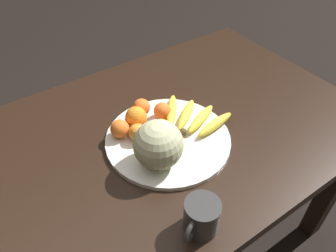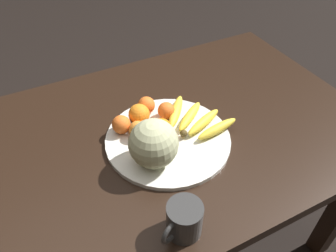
{
  "view_description": "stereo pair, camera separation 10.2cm",
  "coord_description": "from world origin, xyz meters",
  "px_view_note": "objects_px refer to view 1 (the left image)",
  "views": [
    {
      "loc": [
        0.46,
        0.67,
        1.48
      ],
      "look_at": [
        0.03,
        0.05,
        0.78
      ],
      "focal_mm": 35.0,
      "sensor_mm": 36.0,
      "label": 1
    },
    {
      "loc": [
        0.37,
        0.72,
        1.48
      ],
      "look_at": [
        0.03,
        0.05,
        0.78
      ],
      "focal_mm": 35.0,
      "sensor_mm": 36.0,
      "label": 2
    }
  ],
  "objects_px": {
    "fruit_bowl": "(168,139)",
    "ceramic_mug": "(201,217)",
    "kitchen_table": "(166,148)",
    "orange_back_left": "(120,129)",
    "orange_front_right": "(136,117)",
    "produce_tag": "(151,125)",
    "banana_bunch": "(192,117)",
    "orange_top_small": "(138,133)",
    "orange_mid_center": "(161,129)",
    "orange_back_right": "(141,107)",
    "orange_front_left": "(162,111)",
    "melon": "(158,145)"
  },
  "relations": [
    {
      "from": "fruit_bowl",
      "to": "ceramic_mug",
      "type": "height_order",
      "value": "ceramic_mug"
    },
    {
      "from": "kitchen_table",
      "to": "orange_back_left",
      "type": "relative_size",
      "value": 22.58
    },
    {
      "from": "orange_front_right",
      "to": "produce_tag",
      "type": "height_order",
      "value": "orange_front_right"
    },
    {
      "from": "banana_bunch",
      "to": "produce_tag",
      "type": "height_order",
      "value": "banana_bunch"
    },
    {
      "from": "ceramic_mug",
      "to": "orange_back_left",
      "type": "bearing_deg",
      "value": -88.48
    },
    {
      "from": "orange_top_small",
      "to": "ceramic_mug",
      "type": "xyz_separation_m",
      "value": [
        0.03,
        0.35,
        0.0
      ]
    },
    {
      "from": "fruit_bowl",
      "to": "orange_top_small",
      "type": "distance_m",
      "value": 0.1
    },
    {
      "from": "orange_mid_center",
      "to": "orange_back_right",
      "type": "height_order",
      "value": "orange_mid_center"
    },
    {
      "from": "orange_back_left",
      "to": "orange_top_small",
      "type": "height_order",
      "value": "orange_back_left"
    },
    {
      "from": "orange_back_left",
      "to": "produce_tag",
      "type": "relative_size",
      "value": 0.65
    },
    {
      "from": "orange_back_right",
      "to": "orange_front_right",
      "type": "bearing_deg",
      "value": 42.11
    },
    {
      "from": "kitchen_table",
      "to": "ceramic_mug",
      "type": "distance_m",
      "value": 0.41
    },
    {
      "from": "orange_front_left",
      "to": "ceramic_mug",
      "type": "xyz_separation_m",
      "value": [
        0.15,
        0.4,
        0.0
      ]
    },
    {
      "from": "kitchen_table",
      "to": "fruit_bowl",
      "type": "height_order",
      "value": "fruit_bowl"
    },
    {
      "from": "orange_back_left",
      "to": "melon",
      "type": "bearing_deg",
      "value": 103.71
    },
    {
      "from": "fruit_bowl",
      "to": "orange_front_left",
      "type": "relative_size",
      "value": 6.9
    },
    {
      "from": "melon",
      "to": "orange_front_right",
      "type": "bearing_deg",
      "value": -99.3
    },
    {
      "from": "fruit_bowl",
      "to": "orange_back_right",
      "type": "relative_size",
      "value": 6.75
    },
    {
      "from": "orange_front_left",
      "to": "orange_front_right",
      "type": "distance_m",
      "value": 0.09
    },
    {
      "from": "melon",
      "to": "orange_front_left",
      "type": "distance_m",
      "value": 0.21
    },
    {
      "from": "orange_front_left",
      "to": "orange_back_left",
      "type": "distance_m",
      "value": 0.16
    },
    {
      "from": "ceramic_mug",
      "to": "banana_bunch",
      "type": "bearing_deg",
      "value": -124.67
    },
    {
      "from": "orange_front_left",
      "to": "ceramic_mug",
      "type": "bearing_deg",
      "value": 69.06
    },
    {
      "from": "kitchen_table",
      "to": "produce_tag",
      "type": "height_order",
      "value": "produce_tag"
    },
    {
      "from": "produce_tag",
      "to": "ceramic_mug",
      "type": "distance_m",
      "value": 0.4
    },
    {
      "from": "kitchen_table",
      "to": "orange_mid_center",
      "type": "xyz_separation_m",
      "value": [
        0.04,
        0.03,
        0.14
      ]
    },
    {
      "from": "melon",
      "to": "orange_mid_center",
      "type": "height_order",
      "value": "melon"
    },
    {
      "from": "banana_bunch",
      "to": "produce_tag",
      "type": "distance_m",
      "value": 0.14
    },
    {
      "from": "fruit_bowl",
      "to": "orange_front_right",
      "type": "xyz_separation_m",
      "value": [
        0.05,
        -0.11,
        0.04
      ]
    },
    {
      "from": "melon",
      "to": "produce_tag",
      "type": "distance_m",
      "value": 0.18
    },
    {
      "from": "produce_tag",
      "to": "orange_back_right",
      "type": "bearing_deg",
      "value": -110.33
    },
    {
      "from": "banana_bunch",
      "to": "orange_mid_center",
      "type": "height_order",
      "value": "orange_mid_center"
    },
    {
      "from": "orange_mid_center",
      "to": "melon",
      "type": "bearing_deg",
      "value": 52.34
    },
    {
      "from": "melon",
      "to": "banana_bunch",
      "type": "bearing_deg",
      "value": -155.16
    },
    {
      "from": "orange_front_right",
      "to": "orange_back_right",
      "type": "xyz_separation_m",
      "value": [
        -0.04,
        -0.04,
        -0.01
      ]
    },
    {
      "from": "orange_top_small",
      "to": "orange_front_left",
      "type": "bearing_deg",
      "value": -158.84
    },
    {
      "from": "produce_tag",
      "to": "orange_mid_center",
      "type": "bearing_deg",
      "value": 72.97
    },
    {
      "from": "orange_back_left",
      "to": "orange_top_small",
      "type": "xyz_separation_m",
      "value": [
        -0.04,
        0.05,
        -0.0
      ]
    },
    {
      "from": "kitchen_table",
      "to": "orange_back_right",
      "type": "height_order",
      "value": "orange_back_right"
    },
    {
      "from": "melon",
      "to": "orange_front_right",
      "type": "height_order",
      "value": "melon"
    },
    {
      "from": "orange_front_left",
      "to": "orange_front_right",
      "type": "xyz_separation_m",
      "value": [
        0.09,
        -0.02,
        0.01
      ]
    },
    {
      "from": "kitchen_table",
      "to": "orange_mid_center",
      "type": "bearing_deg",
      "value": 37.6
    },
    {
      "from": "orange_front_right",
      "to": "orange_back_right",
      "type": "height_order",
      "value": "orange_front_right"
    },
    {
      "from": "orange_front_right",
      "to": "orange_front_left",
      "type": "bearing_deg",
      "value": 169.85
    },
    {
      "from": "fruit_bowl",
      "to": "orange_mid_center",
      "type": "bearing_deg",
      "value": -46.73
    },
    {
      "from": "orange_back_left",
      "to": "ceramic_mug",
      "type": "height_order",
      "value": "ceramic_mug"
    },
    {
      "from": "banana_bunch",
      "to": "orange_top_small",
      "type": "relative_size",
      "value": 4.26
    },
    {
      "from": "orange_mid_center",
      "to": "ceramic_mug",
      "type": "distance_m",
      "value": 0.34
    },
    {
      "from": "orange_back_left",
      "to": "fruit_bowl",
      "type": "bearing_deg",
      "value": 142.44
    },
    {
      "from": "kitchen_table",
      "to": "ceramic_mug",
      "type": "height_order",
      "value": "ceramic_mug"
    }
  ]
}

